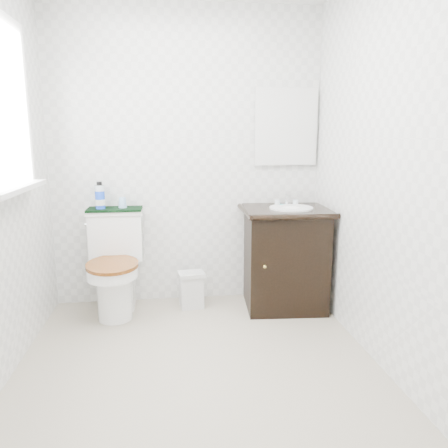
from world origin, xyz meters
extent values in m
plane|color=#A19782|center=(0.00, 0.00, 0.00)|extent=(2.40, 2.40, 0.00)
plane|color=silver|center=(0.00, 1.20, 1.20)|extent=(2.40, 0.00, 2.40)
plane|color=silver|center=(0.00, -1.20, 1.20)|extent=(2.40, 0.00, 2.40)
plane|color=silver|center=(1.10, 0.00, 1.20)|extent=(0.00, 2.40, 2.40)
cube|color=white|center=(-1.07, 0.25, 1.55)|extent=(0.02, 0.70, 0.90)
cube|color=silver|center=(0.82, 1.18, 1.45)|extent=(0.50, 0.02, 0.60)
cylinder|color=white|center=(-0.58, 0.82, 0.20)|extent=(0.26, 0.26, 0.39)
cube|color=white|center=(-0.58, 1.07, 0.20)|extent=(0.26, 0.28, 0.39)
cube|color=white|center=(-0.58, 1.09, 0.58)|extent=(0.41, 0.18, 0.38)
cube|color=white|center=(-0.58, 1.09, 0.79)|extent=(0.43, 0.20, 0.03)
cylinder|color=white|center=(-0.58, 0.78, 0.39)|extent=(0.38, 0.38, 0.08)
cylinder|color=brown|center=(-0.58, 0.78, 0.44)|extent=(0.42, 0.42, 0.03)
cube|color=black|center=(0.77, 0.90, 0.39)|extent=(0.65, 0.56, 0.78)
cube|color=black|center=(0.77, 0.90, 0.80)|extent=(0.69, 0.60, 0.04)
cylinder|color=white|center=(0.80, 0.87, 0.83)|extent=(0.34, 0.34, 0.01)
ellipsoid|color=white|center=(0.80, 0.87, 0.77)|extent=(0.29, 0.29, 0.15)
cylinder|color=silver|center=(0.80, 1.02, 0.87)|extent=(0.02, 0.02, 0.10)
cube|color=silver|center=(0.01, 0.98, 0.13)|extent=(0.20, 0.16, 0.27)
cube|color=silver|center=(0.01, 0.98, 0.28)|extent=(0.22, 0.19, 0.03)
cube|color=black|center=(-0.58, 1.09, 0.81)|extent=(0.42, 0.22, 0.02)
cylinder|color=blue|center=(-0.69, 1.08, 0.89)|extent=(0.07, 0.07, 0.14)
cylinder|color=silver|center=(-0.69, 1.08, 0.98)|extent=(0.07, 0.07, 0.05)
cylinder|color=black|center=(-0.69, 1.08, 1.02)|extent=(0.04, 0.04, 0.03)
cone|color=#90BDEC|center=(-0.52, 1.10, 0.86)|extent=(0.07, 0.07, 0.08)
ellipsoid|color=#187776|center=(0.75, 1.01, 0.83)|extent=(0.07, 0.04, 0.02)
camera|label=1|loc=(-0.16, -2.40, 1.38)|focal=35.00mm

